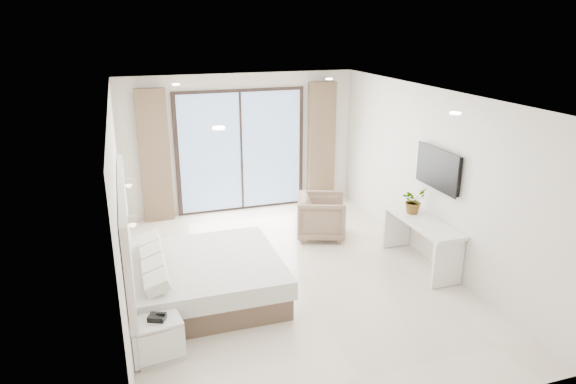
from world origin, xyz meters
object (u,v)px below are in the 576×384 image
Objects in this scene: nightstand at (158,338)px; console_desk at (421,232)px; armchair at (321,215)px; bed at (204,278)px.

nightstand is 4.21m from console_desk.
armchair reaches higher than console_desk.
armchair reaches higher than bed.
bed is 1.33m from nightstand.
nightstand is at bearing -164.88° from console_desk.
bed is 3.51× the size of nightstand.
nightstand is (-0.71, -1.13, -0.06)m from bed.
bed reaches higher than nightstand.
bed is 3.36m from console_desk.
armchair is at bearing 32.68° from bed.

